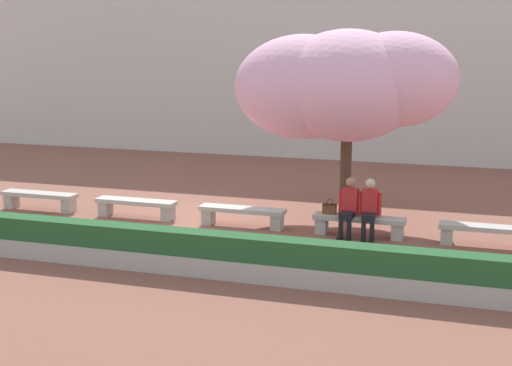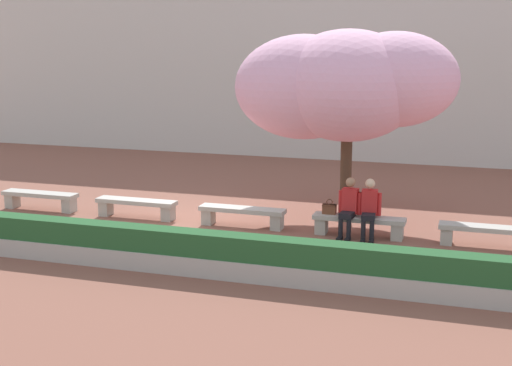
{
  "view_description": "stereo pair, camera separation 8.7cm",
  "coord_description": "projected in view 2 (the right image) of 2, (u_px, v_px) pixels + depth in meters",
  "views": [
    {
      "loc": [
        6.4,
        -15.0,
        4.26
      ],
      "look_at": [
        1.61,
        0.2,
        1.0
      ],
      "focal_mm": 50.0,
      "sensor_mm": 36.0,
      "label": 1
    },
    {
      "loc": [
        6.49,
        -14.97,
        4.26
      ],
      "look_at": [
        1.61,
        0.2,
        1.0
      ],
      "focal_mm": 50.0,
      "sensor_mm": 36.0,
      "label": 2
    }
  ],
  "objects": [
    {
      "name": "ground_plane",
      "position": [
        188.0,
        222.0,
        16.76
      ],
      "size": [
        100.0,
        100.0,
        0.0
      ],
      "primitive_type": "plane",
      "color": "brown"
    },
    {
      "name": "cherry_tree_main",
      "position": [
        344.0,
        85.0,
        16.56
      ],
      "size": [
        5.2,
        3.59,
        4.46
      ],
      "color": "#473323",
      "rests_on": "ground"
    },
    {
      "name": "stone_bench_near_east",
      "position": [
        242.0,
        213.0,
        16.3
      ],
      "size": [
        2.0,
        0.42,
        0.45
      ],
      "color": "#ADA89E",
      "rests_on": "ground"
    },
    {
      "name": "planter_hedge_foreground",
      "position": [
        117.0,
        245.0,
        13.52
      ],
      "size": [
        18.93,
        0.5,
        0.8
      ],
      "color": "#ADA89E",
      "rests_on": "ground"
    },
    {
      "name": "stone_bench_near_west",
      "position": [
        40.0,
        198.0,
        17.91
      ],
      "size": [
        2.0,
        0.42,
        0.45
      ],
      "color": "#ADA89E",
      "rests_on": "ground"
    },
    {
      "name": "stone_bench_far_east",
      "position": [
        488.0,
        233.0,
        14.69
      ],
      "size": [
        2.0,
        0.42,
        0.45
      ],
      "color": "#ADA89E",
      "rests_on": "ground"
    },
    {
      "name": "stone_bench_east_end",
      "position": [
        359.0,
        223.0,
        15.49
      ],
      "size": [
        2.0,
        0.42,
        0.45
      ],
      "color": "#ADA89E",
      "rests_on": "ground"
    },
    {
      "name": "building_facade",
      "position": [
        307.0,
        55.0,
        26.83
      ],
      "size": [
        30.89,
        4.0,
        7.26
      ],
      "primitive_type": "cube",
      "color": "beige",
      "rests_on": "ground"
    },
    {
      "name": "handbag",
      "position": [
        329.0,
        208.0,
        15.65
      ],
      "size": [
        0.3,
        0.15,
        0.34
      ],
      "color": "brown",
      "rests_on": "stone_bench_east_end"
    },
    {
      "name": "stone_bench_center",
      "position": [
        136.0,
        205.0,
        17.1
      ],
      "size": [
        2.0,
        0.42,
        0.45
      ],
      "color": "#ADA89E",
      "rests_on": "ground"
    },
    {
      "name": "person_seated_left",
      "position": [
        349.0,
        205.0,
        15.43
      ],
      "size": [
        0.51,
        0.7,
        1.29
      ],
      "color": "black",
      "rests_on": "ground"
    },
    {
      "name": "person_seated_right",
      "position": [
        369.0,
        207.0,
        15.3
      ],
      "size": [
        0.51,
        0.7,
        1.29
      ],
      "color": "black",
      "rests_on": "ground"
    }
  ]
}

